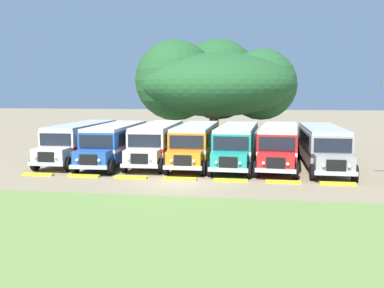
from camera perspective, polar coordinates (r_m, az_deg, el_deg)
name	(u,v)px	position (r m, az deg, el deg)	size (l,w,h in m)	color
ground_plane	(177,184)	(24.69, -2.07, -5.29)	(220.00, 220.00, 0.00)	#937F60
foreground_grass_strip	(134,231)	(16.58, -7.74, -11.43)	(80.00, 11.33, 0.01)	olive
parked_bus_slot_0	(81,140)	(34.26, -14.52, 0.57)	(2.75, 10.85, 2.82)	silver
parked_bus_slot_1	(116,141)	(32.53, -10.08, 0.36)	(2.93, 10.87, 2.82)	#23519E
parked_bus_slot_2	(158,141)	(32.53, -4.58, 0.44)	(2.93, 10.87, 2.82)	silver
parked_bus_slot_3	(196,142)	(31.74, 0.52, 0.31)	(2.69, 10.84, 2.82)	orange
parked_bus_slot_4	(237,143)	(31.17, 6.01, 0.15)	(3.09, 10.89, 2.82)	teal
parked_bus_slot_5	(279,143)	(31.30, 11.46, 0.08)	(3.41, 10.95, 2.82)	red
parked_bus_slot_6	(322,145)	(31.28, 16.92, -0.09)	(2.74, 10.85, 2.82)	#9E9993
curb_wheelstop_0	(38,174)	(28.74, -19.77, -3.82)	(2.00, 0.36, 0.15)	yellow
curb_wheelstop_1	(84,176)	(27.44, -14.19, -4.11)	(2.00, 0.36, 0.15)	yellow
curb_wheelstop_2	(131,177)	(26.42, -8.11, -4.39)	(2.00, 0.36, 0.15)	yellow
curb_wheelstop_3	(180,179)	(25.72, -1.62, -4.63)	(2.00, 0.36, 0.15)	yellow
curb_wheelstop_4	(231,180)	(25.36, 5.15, -4.82)	(2.00, 0.36, 0.15)	yellow
curb_wheelstop_5	(283,182)	(25.36, 12.01, -4.94)	(2.00, 0.36, 0.15)	yellow
curb_wheelstop_6	(338,184)	(25.72, 18.78, -4.99)	(2.00, 0.36, 0.15)	yellow
broad_shade_tree	(215,83)	(44.55, 3.09, 8.10)	(16.29, 15.30, 11.01)	brown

